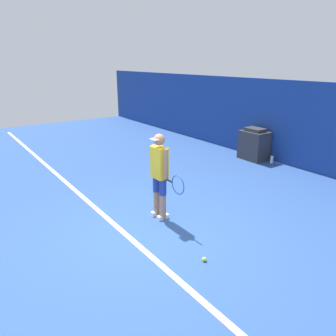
% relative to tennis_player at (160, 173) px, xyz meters
% --- Properties ---
extents(ground_plane, '(24.00, 24.00, 0.00)m').
position_rel_tennis_player_xyz_m(ground_plane, '(0.37, -0.63, -0.94)').
color(ground_plane, '#2D5193').
extents(back_wall, '(24.00, 0.10, 2.45)m').
position_rel_tennis_player_xyz_m(back_wall, '(0.37, 5.05, 0.28)').
color(back_wall, navy).
rests_on(back_wall, ground_plane).
extents(court_baseline, '(21.60, 0.10, 0.01)m').
position_rel_tennis_player_xyz_m(court_baseline, '(0.37, -0.90, -0.94)').
color(court_baseline, white).
rests_on(court_baseline, ground_plane).
extents(tennis_player, '(1.00, 0.28, 1.69)m').
position_rel_tennis_player_xyz_m(tennis_player, '(0.00, 0.00, 0.00)').
color(tennis_player, '#A37556').
rests_on(tennis_player, ground_plane).
extents(tennis_ball, '(0.07, 0.07, 0.07)m').
position_rel_tennis_player_xyz_m(tennis_ball, '(1.65, -0.28, -0.91)').
color(tennis_ball, '#D1E533').
rests_on(tennis_ball, ground_plane).
extents(covered_chair, '(0.83, 0.60, 0.99)m').
position_rel_tennis_player_xyz_m(covered_chair, '(-1.66, 4.65, -0.47)').
color(covered_chair, '#333338').
rests_on(covered_chair, ground_plane).
extents(water_bottle, '(0.09, 0.09, 0.25)m').
position_rel_tennis_player_xyz_m(water_bottle, '(-1.04, 4.77, -0.82)').
color(water_bottle, white).
rests_on(water_bottle, ground_plane).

